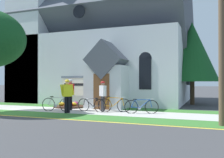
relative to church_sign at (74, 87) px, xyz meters
name	(u,v)px	position (x,y,z in m)	size (l,w,h in m)	color
ground	(56,105)	(-1.46, 0.11, -1.30)	(140.00, 140.00, 0.00)	#3D3D3F
sidewalk_slab	(56,110)	(0.00, -2.06, -1.29)	(32.00, 2.28, 0.01)	#B7B5AD
grass_verge	(34,114)	(0.00, -4.01, -1.30)	(32.00, 1.63, 0.01)	#38722D
church_lawn	(73,107)	(0.00, -0.14, -1.30)	(24.00, 1.57, 0.01)	#38722D
curb_paint_stripe	(21,116)	(0.00, -4.98, -1.30)	(28.00, 0.16, 0.01)	yellow
church_building	(104,42)	(-0.40, 5.75, 3.77)	(13.61, 12.75, 14.20)	silver
church_sign	(74,87)	(0.00, 0.00, 0.00)	(2.05, 0.25, 1.99)	slate
flower_bed	(70,106)	(0.00, -0.58, -1.20)	(2.01, 2.01, 0.34)	#382319
bicycle_red	(114,105)	(3.48, -1.80, -0.92)	(1.68, 0.61, 0.86)	black
bicycle_silver	(57,104)	(0.41, -2.62, -0.91)	(1.75, 0.36, 0.84)	black
bicycle_black	(92,105)	(2.30, -2.13, -0.93)	(1.76, 0.23, 0.79)	black
bicycle_blue	(141,106)	(5.00, -1.88, -0.93)	(1.66, 0.65, 0.77)	black
cyclist_in_orange_jersey	(70,92)	(0.85, -1.93, -0.25)	(0.58, 0.51, 1.77)	black
cyclist_in_yellow_jersey	(103,94)	(2.69, -1.53, -0.33)	(0.50, 0.53, 1.66)	#2D2D33
cyclist_in_blue_jersey	(67,93)	(1.36, -3.11, -0.27)	(0.46, 0.71, 1.75)	black
roadside_conifer	(192,52)	(7.10, 4.28, 2.45)	(3.67, 3.67, 5.88)	#3D2D1E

